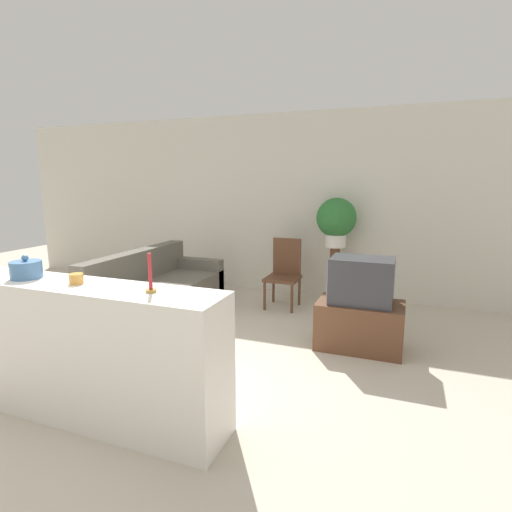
% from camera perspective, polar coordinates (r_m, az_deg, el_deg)
% --- Properties ---
extents(ground_plane, '(14.00, 14.00, 0.00)m').
position_cam_1_polar(ground_plane, '(3.69, -19.30, -17.59)').
color(ground_plane, beige).
extents(wall_back, '(9.00, 0.06, 2.70)m').
position_cam_1_polar(wall_back, '(6.27, 0.52, 7.37)').
color(wall_back, beige).
rests_on(wall_back, ground_plane).
extents(couch, '(0.86, 1.96, 0.84)m').
position_cam_1_polar(couch, '(5.21, -14.03, -5.39)').
color(couch, '#605B51').
rests_on(couch, ground_plane).
extents(tv_stand, '(0.86, 0.53, 0.49)m').
position_cam_1_polar(tv_stand, '(4.32, 14.58, -9.53)').
color(tv_stand, brown).
rests_on(tv_stand, ground_plane).
extents(television, '(0.63, 0.44, 0.46)m').
position_cam_1_polar(television, '(4.18, 14.79, -3.39)').
color(television, '#333338').
rests_on(television, tv_stand).
extents(wooden_chair, '(0.44, 0.44, 0.93)m').
position_cam_1_polar(wooden_chair, '(5.50, 4.07, -2.11)').
color(wooden_chair, brown).
rests_on(wooden_chair, ground_plane).
extents(plant_stand, '(0.14, 0.14, 0.81)m').
position_cam_1_polar(plant_stand, '(5.73, 11.11, -2.71)').
color(plant_stand, brown).
rests_on(plant_stand, ground_plane).
extents(potted_plant, '(0.55, 0.55, 0.68)m').
position_cam_1_polar(potted_plant, '(5.61, 11.40, 5.13)').
color(potted_plant, white).
rests_on(potted_plant, plant_stand).
extents(foreground_counter, '(2.29, 0.44, 1.00)m').
position_cam_1_polar(foreground_counter, '(3.24, -24.01, -12.19)').
color(foreground_counter, white).
rests_on(foreground_counter, ground_plane).
extents(decorative_bowl, '(0.22, 0.22, 0.18)m').
position_cam_1_polar(decorative_bowl, '(3.40, -29.99, -1.67)').
color(decorative_bowl, '#4C7AAD').
rests_on(decorative_bowl, foreground_counter).
extents(candle_jar, '(0.10, 0.10, 0.07)m').
position_cam_1_polar(candle_jar, '(3.06, -24.29, -2.98)').
color(candle_jar, gold).
rests_on(candle_jar, foreground_counter).
extents(candlestick, '(0.07, 0.07, 0.26)m').
position_cam_1_polar(candlestick, '(2.65, -14.85, -3.27)').
color(candlestick, '#B7933D').
rests_on(candlestick, foreground_counter).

